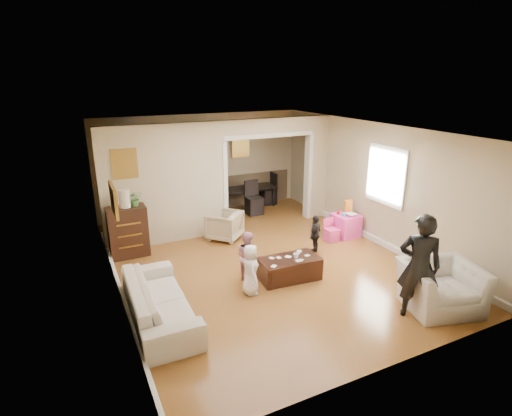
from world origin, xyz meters
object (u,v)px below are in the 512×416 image
adult_person (419,267)px  child_kneel_a (251,269)px  armchair_back (224,225)px  dresser (128,232)px  play_table (345,225)px  armchair_front (440,287)px  child_kneel_b (247,256)px  cyan_cup (344,214)px  child_toddler (315,234)px  table_lamp (124,199)px  coffee_table (289,268)px  coffee_cup (296,256)px  dining_table (244,197)px  sofa (159,300)px

adult_person → child_kneel_a: 2.64m
armchair_back → dresser: 2.09m
play_table → armchair_front: bearing=-99.9°
armchair_front → child_kneel_b: child_kneel_b is taller
cyan_cup → child_toddler: size_ratio=0.10×
armchair_front → dresser: (-4.11, 4.16, 0.16)m
armchair_back → play_table: size_ratio=1.30×
table_lamp → cyan_cup: (4.55, -1.12, -0.67)m
play_table → child_kneel_a: bearing=-155.7°
table_lamp → dresser: bearing=0.0°
table_lamp → coffee_table: size_ratio=0.33×
armchair_back → coffee_cup: armchair_back is taller
coffee_table → child_kneel_b: bearing=156.8°
cyan_cup → dining_table: bearing=110.4°
play_table → child_kneel_b: child_kneel_b is taller
dining_table → child_toddler: size_ratio=2.04×
play_table → cyan_cup: size_ratio=6.74×
coffee_cup → play_table: (2.10, 1.28, -0.20)m
armchair_front → coffee_table: bearing=148.3°
child_toddler → armchair_front: bearing=68.1°
armchair_front → dining_table: size_ratio=0.66×
armchair_back → dining_table: 2.33m
cyan_cup → dresser: bearing=166.2°
coffee_cup → armchair_back: bearing=101.2°
play_table → coffee_table: bearing=-150.8°
armchair_front → child_toddler: (-0.61, 2.61, 0.05)m
armchair_back → coffee_cup: 2.38m
coffee_cup → play_table: size_ratio=0.19×
sofa → armchair_front: 4.39m
sofa → play_table: 4.85m
armchair_back → cyan_cup: size_ratio=8.78×
cyan_cup → sofa: bearing=-162.5°
sofa → cyan_cup: bearing=-71.2°
child_kneel_a → play_table: bearing=-50.8°
table_lamp → coffee_table: 3.51m
dining_table → child_toddler: child_toddler is taller
armchair_front → dresser: dresser is taller
coffee_table → child_kneel_b: child_kneel_b is taller
child_kneel_b → armchair_back: bearing=-24.8°
adult_person → armchair_back: bearing=-28.8°
coffee_cup → child_toddler: bearing=40.1°
play_table → dining_table: size_ratio=0.32×
child_kneel_a → child_toddler: bearing=-49.8°
table_lamp → coffee_cup: 3.55m
child_kneel_b → armchair_front: bearing=-147.6°
table_lamp → cyan_cup: 4.73m
coffee_cup → adult_person: 2.12m
armchair_back → armchair_front: size_ratio=0.63×
child_toddler → table_lamp: bearing=-59.0°
child_kneel_a → child_kneel_b: (0.15, 0.45, 0.02)m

